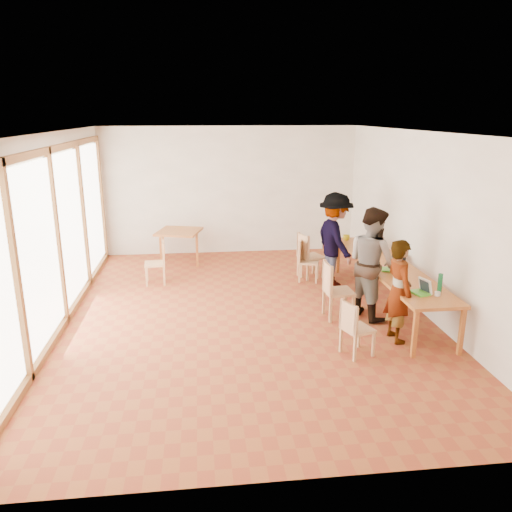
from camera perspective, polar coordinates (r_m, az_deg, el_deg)
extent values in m
plane|color=brown|center=(8.50, -1.12, -6.68)|extent=(8.00, 8.00, 0.00)
cube|color=#F0E5CF|center=(11.96, -3.00, 7.45)|extent=(6.00, 0.10, 3.00)
cube|color=#F0E5CF|center=(4.27, 3.96, -8.69)|extent=(6.00, 0.10, 3.00)
cube|color=#F0E5CF|center=(8.84, 18.62, 3.55)|extent=(0.10, 8.00, 3.00)
cube|color=white|center=(8.31, -21.96, 2.48)|extent=(0.10, 8.00, 3.00)
cube|color=white|center=(7.85, -1.24, 14.12)|extent=(6.00, 8.00, 0.04)
cube|color=#AB6626|center=(8.95, 14.92, -1.13)|extent=(0.80, 4.00, 0.05)
cube|color=#AB6626|center=(7.28, 17.69, -8.53)|extent=(0.06, 0.06, 0.70)
cube|color=#AB6626|center=(10.71, 9.38, -0.08)|extent=(0.06, 0.06, 0.70)
cube|color=#AB6626|center=(7.58, 22.43, -8.03)|extent=(0.06, 0.06, 0.70)
cube|color=#AB6626|center=(10.91, 12.81, 0.04)|extent=(0.06, 0.06, 0.70)
cube|color=#AB6626|center=(11.31, -8.80, 2.78)|extent=(0.90, 0.90, 0.05)
cube|color=#AB6626|center=(11.05, -10.81, 0.36)|extent=(0.05, 0.05, 0.70)
cube|color=#AB6626|center=(11.80, -10.55, 1.37)|extent=(0.05, 0.05, 0.70)
cube|color=#AB6626|center=(11.02, -6.76, 0.49)|extent=(0.05, 0.05, 0.70)
cube|color=#AB6626|center=(11.77, -6.76, 1.50)|extent=(0.05, 0.05, 0.70)
cube|color=tan|center=(7.16, 11.56, -8.18)|extent=(0.48, 0.48, 0.04)
cube|color=tan|center=(6.98, 10.55, -6.87)|extent=(0.16, 0.36, 0.39)
cube|color=tan|center=(8.33, 9.44, -4.04)|extent=(0.46, 0.46, 0.04)
cube|color=tan|center=(8.19, 8.19, -2.47)|extent=(0.06, 0.44, 0.46)
cube|color=tan|center=(10.09, 6.06, -0.66)|extent=(0.49, 0.49, 0.04)
cube|color=tan|center=(10.04, 5.09, 0.62)|extent=(0.15, 0.38, 0.41)
cube|color=tan|center=(10.30, 6.30, -0.06)|extent=(0.56, 0.56, 0.04)
cube|color=tan|center=(10.13, 5.40, 1.16)|extent=(0.18, 0.42, 0.46)
cube|color=tan|center=(10.08, -11.49, -0.88)|extent=(0.42, 0.42, 0.04)
cube|color=tan|center=(10.01, -10.54, 0.41)|extent=(0.06, 0.40, 0.42)
imported|color=gray|center=(7.61, 16.00, -3.85)|extent=(0.42, 0.60, 1.55)
imported|color=gray|center=(8.38, 13.09, -0.75)|extent=(0.96, 1.08, 1.84)
imported|color=gray|center=(9.81, 9.01, 1.87)|extent=(0.87, 1.28, 1.83)
cube|color=#56C634|center=(7.65, 18.18, -4.03)|extent=(0.26, 0.31, 0.03)
cube|color=white|center=(7.68, 18.78, -3.24)|extent=(0.14, 0.26, 0.22)
cube|color=#56C634|center=(8.62, 14.73, -1.49)|extent=(0.24, 0.28, 0.03)
cube|color=white|center=(8.60, 15.34, -0.97)|extent=(0.14, 0.23, 0.20)
cube|color=#56C634|center=(9.87, 13.61, 0.79)|extent=(0.27, 0.31, 0.03)
cube|color=white|center=(9.91, 14.02, 1.39)|extent=(0.17, 0.25, 0.21)
imported|color=gold|center=(10.45, 10.28, 2.07)|extent=(0.16, 0.16, 0.11)
cylinder|color=#18733D|center=(7.78, 20.29, -2.90)|extent=(0.07, 0.07, 0.28)
cylinder|color=silver|center=(9.55, 11.74, 0.60)|extent=(0.07, 0.07, 0.09)
cylinder|color=white|center=(7.65, 20.03, -4.08)|extent=(0.08, 0.08, 0.06)
cube|color=#F24B6A|center=(8.78, 14.48, -1.20)|extent=(0.05, 0.10, 0.01)
cube|color=black|center=(9.34, 16.02, -0.05)|extent=(0.16, 0.26, 0.09)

